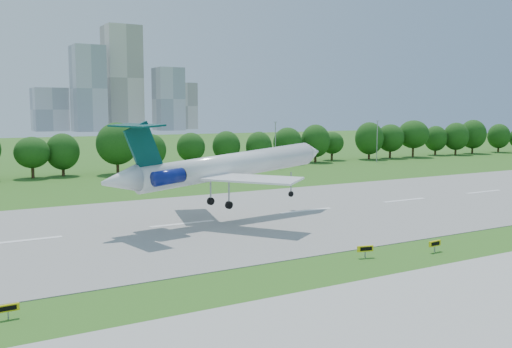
# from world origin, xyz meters

# --- Properties ---
(ground) EXTENTS (600.00, 600.00, 0.00)m
(ground) POSITION_xyz_m (0.00, 0.00, 0.00)
(ground) COLOR #2C5E18
(ground) RESTS_ON ground
(runway) EXTENTS (400.00, 45.00, 0.08)m
(runway) POSITION_xyz_m (0.00, 25.00, 0.04)
(runway) COLOR gray
(runway) RESTS_ON ground
(taxiway) EXTENTS (400.00, 23.00, 0.08)m
(taxiway) POSITION_xyz_m (0.00, -18.00, 0.04)
(taxiway) COLOR #ADADA8
(taxiway) RESTS_ON ground
(tree_line) EXTENTS (288.40, 8.40, 10.40)m
(tree_line) POSITION_xyz_m (0.00, 92.00, 6.19)
(tree_line) COLOR #382314
(tree_line) RESTS_ON ground
(light_poles) EXTENTS (175.90, 0.25, 12.19)m
(light_poles) POSITION_xyz_m (-2.50, 82.00, 6.34)
(light_poles) COLOR gray
(light_poles) RESTS_ON ground
(skyline) EXTENTS (127.00, 52.00, 80.00)m
(skyline) POSITION_xyz_m (100.16, 390.61, 30.46)
(skyline) COLOR #B2B2B7
(skyline) RESTS_ON ground
(airliner) EXTENTS (36.54, 26.25, 11.84)m
(airliner) POSITION_xyz_m (5.42, 24.69, 7.50)
(airliner) COLOR white
(airliner) RESTS_ON ground
(taxi_sign_left) EXTENTS (1.57, 0.25, 1.10)m
(taxi_sign_left) POSITION_xyz_m (-24.41, -0.91, 0.81)
(taxi_sign_left) COLOR gray
(taxi_sign_left) RESTS_ON ground
(taxi_sign_centre) EXTENTS (1.75, 0.35, 1.22)m
(taxi_sign_centre) POSITION_xyz_m (17.49, -2.33, 0.90)
(taxi_sign_centre) COLOR gray
(taxi_sign_centre) RESTS_ON ground
(taxi_sign_right) EXTENTS (1.77, 0.62, 1.24)m
(taxi_sign_right) POSITION_xyz_m (9.49, -0.44, 0.92)
(taxi_sign_right) COLOR gray
(taxi_sign_right) RESTS_ON ground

